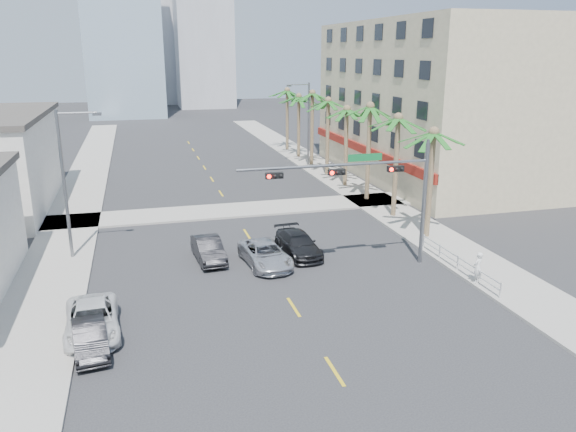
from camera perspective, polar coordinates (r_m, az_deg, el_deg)
The scene contains 24 objects.
ground at distance 24.72m, azimuth 3.15°, elevation -13.11°, with size 260.00×260.00×0.00m, color #262628.
sidewalk_right at distance 46.20m, azimuth 9.58°, elevation 0.98°, with size 4.00×120.00×0.15m, color gray.
sidewalk_left at distance 42.47m, azimuth -21.38°, elevation -1.32°, with size 4.00×120.00×0.15m, color gray.
sidewalk_cross at distance 44.62m, azimuth -5.68°, elevation 0.58°, with size 80.00×4.00×0.15m, color gray.
building_right at distance 58.27m, azimuth 14.93°, elevation 11.25°, with size 15.25×28.00×15.00m.
tower_far_center at distance 145.72m, azimuth -14.40°, elevation 19.37°, with size 16.00×16.00×42.00m, color #ADADB2.
traffic_signal_mast at distance 31.85m, azimuth 8.74°, elevation 3.31°, with size 11.12×0.54×7.20m.
palm_tree_0 at distance 37.64m, azimuth 14.60°, elevation 8.10°, with size 4.80×4.80×7.80m.
palm_tree_1 at distance 42.16m, azimuth 11.14°, elevation 9.63°, with size 4.80×4.80×8.16m.
palm_tree_2 at distance 46.82m, azimuth 8.35°, elevation 10.84°, with size 4.80×4.80×8.52m.
palm_tree_3 at distance 51.68m, azimuth 6.01°, elevation 10.65°, with size 4.80×4.80×7.80m.
palm_tree_4 at distance 56.51m, azimuth 4.11°, elevation 11.53°, with size 4.80×4.80×8.16m.
palm_tree_5 at distance 61.41m, azimuth 2.49°, elevation 12.27°, with size 4.80×4.80×8.52m.
palm_tree_6 at distance 66.42m, azimuth 1.10°, elevation 11.99°, with size 4.80×4.80×7.80m.
palm_tree_7 at distance 71.39m, azimuth -0.09°, elevation 12.58°, with size 4.80×4.80×8.16m.
streetlight_left at distance 35.36m, azimuth -21.52°, elevation 3.64°, with size 2.55×0.25×9.00m.
streetlight_right at distance 61.48m, azimuth 1.92°, elevation 9.73°, with size 2.55×0.25×9.00m.
guardrail at distance 33.53m, azimuth 16.87°, elevation -4.41°, with size 0.08×8.08×1.00m.
car_parked_mid at distance 25.45m, azimuth -19.48°, elevation -11.59°, with size 1.33×3.81×1.26m, color black.
car_parked_far at distance 26.79m, azimuth -19.28°, elevation -9.96°, with size 2.30×4.99×1.39m, color silver.
car_lane_left at distance 34.19m, azimuth -8.08°, elevation -3.37°, with size 1.49×4.27×1.41m, color black.
car_lane_center at distance 33.14m, azimuth -2.31°, elevation -3.90°, with size 2.28×4.94×1.37m, color silver.
car_lane_right at distance 34.81m, azimuth 1.04°, elevation -2.85°, with size 1.95×4.79×1.39m, color black.
pedestrian at distance 31.92m, azimuth 18.71°, elevation -4.97°, with size 0.63×0.41×1.73m, color white.
Camera 1 is at (-6.88, -20.40, 12.16)m, focal length 35.00 mm.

